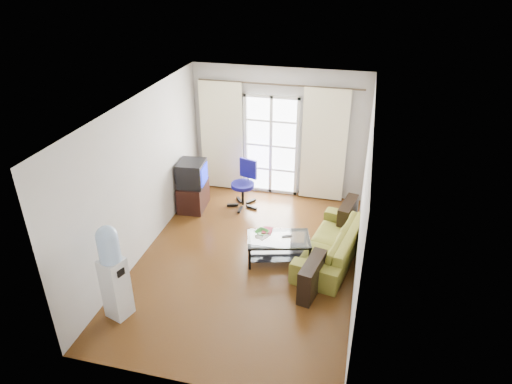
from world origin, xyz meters
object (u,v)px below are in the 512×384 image
at_px(coffee_table, 279,246).
at_px(water_cooler, 113,270).
at_px(crt_tv, 191,173).
at_px(task_chair, 244,193).
at_px(tv_stand, 193,196).
at_px(sofa, 332,243).

xyz_separation_m(coffee_table, water_cooler, (-1.97, -1.86, 0.51)).
bearing_deg(crt_tv, coffee_table, -36.86).
xyz_separation_m(task_chair, water_cooler, (-0.91, -3.51, 0.49)).
bearing_deg(tv_stand, water_cooler, -93.10).
bearing_deg(coffee_table, crt_tv, 147.69).
bearing_deg(water_cooler, coffee_table, 61.16).
xyz_separation_m(coffee_table, tv_stand, (-2.03, 1.33, -0.00)).
relative_size(sofa, task_chair, 2.16).
xyz_separation_m(tv_stand, crt_tv, (-0.00, -0.05, 0.52)).
height_order(task_chair, water_cooler, water_cooler).
distance_m(coffee_table, crt_tv, 2.46).
xyz_separation_m(coffee_table, crt_tv, (-2.04, 1.29, 0.52)).
distance_m(tv_stand, crt_tv, 0.52).
bearing_deg(water_cooler, crt_tv, 109.07).
height_order(crt_tv, task_chair, crt_tv).
bearing_deg(tv_stand, sofa, -24.47).
distance_m(sofa, crt_tv, 3.11).
bearing_deg(coffee_table, task_chair, 122.66).
distance_m(sofa, task_chair, 2.37).
xyz_separation_m(sofa, task_chair, (-1.92, 1.38, -0.00)).
bearing_deg(water_cooler, task_chair, 93.32).
bearing_deg(sofa, task_chair, -114.15).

